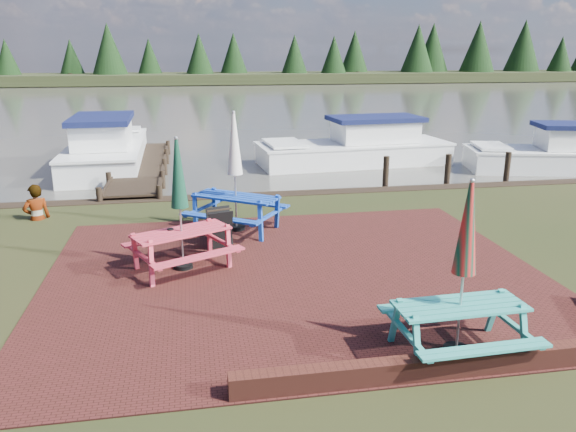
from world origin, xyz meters
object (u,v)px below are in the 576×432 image
Objects in this scene: chalkboard at (220,228)px; boat_near at (357,149)px; boat_far at (558,156)px; boat_jetty at (107,151)px; picnic_table_teal at (461,297)px; jetty at (141,166)px; picnic_table_red at (181,225)px; picnic_table_blue at (236,190)px; person at (33,185)px.

boat_near is at bearing 41.30° from chalkboard.
chalkboard is 13.99m from boat_far.
boat_jetty is 1.02× the size of boat_near.
picnic_table_teal is 14.35m from jetty.
chalkboard is at bearing 28.11° from picnic_table_red.
picnic_table_teal is 0.38× the size of boat_far.
jetty is (-2.65, 7.40, -0.82)m from picnic_table_blue.
boat_near is at bearing 3.91° from jetty.
boat_near is (2.78, 13.92, -0.46)m from picnic_table_teal.
boat_near is 1.17× the size of boat_far.
chalkboard reaches higher than jetty.
jetty is 1.44× the size of boat_far.
person is at bearing 116.48° from boat_far.
picnic_table_teal is at bearing -75.57° from chalkboard.
picnic_table_blue is at bearing 110.47° from picnic_table_teal.
picnic_table_blue is at bearing 141.81° from boat_near.
person is at bearing 131.21° from picnic_table_teal.
boat_near is (6.45, 10.15, -0.48)m from picnic_table_red.
jetty is 14.68m from boat_far.
jetty is 5.27× the size of person.
boat_jetty is at bearing -119.18° from person.
picnic_table_red is at bearing 142.85° from boat_near.
picnic_table_red is at bearing 108.99° from person.
boat_far is at bearing -115.25° from boat_near.
picnic_table_red is 1.44× the size of person.
person is at bearing 106.26° from picnic_table_red.
picnic_table_blue is 0.36× the size of boat_near.
person is (-0.74, -7.17, 0.42)m from boat_jetty.
person reaches higher than boat_near.
picnic_table_blue is 0.36× the size of boat_jetty.
picnic_table_blue is (1.19, 2.20, 0.07)m from picnic_table_red.
boat_near reaches higher than jetty.
picnic_table_blue is at bearing 137.23° from person.
picnic_table_blue is 0.42× the size of boat_far.
jetty is (-5.13, 13.38, -0.73)m from picnic_table_teal.
picnic_table_blue reaches higher than person.
boat_far is at bearing 4.35° from picnic_table_red.
boat_near is at bearing 31.59° from picnic_table_red.
boat_far is at bearing 48.51° from picnic_table_teal.
person is (-16.61, -3.78, 0.50)m from boat_far.
chalkboard is 8.85m from jetty.
picnic_table_blue reaches higher than jetty.
picnic_table_red reaches higher than boat_far.
picnic_table_teal is 0.33× the size of boat_near.
picnic_table_teal is 0.90× the size of picnic_table_blue.
boat_jetty is 7.22m from person.
picnic_table_red is 0.33× the size of boat_jetty.
picnic_table_blue is 13.10m from boat_far.
person is (-4.71, 1.67, -0.08)m from picnic_table_blue.
jetty is at bearing 108.97° from picnic_table_teal.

